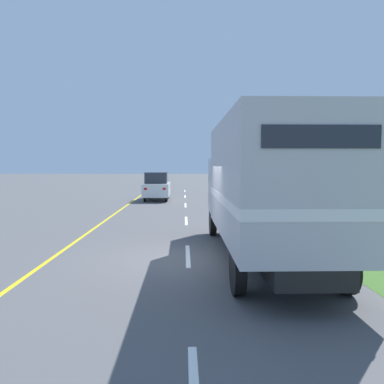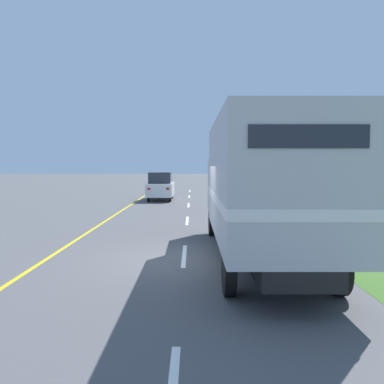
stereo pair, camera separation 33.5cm
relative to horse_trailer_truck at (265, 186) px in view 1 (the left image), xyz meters
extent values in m
plane|color=#515154|center=(-1.99, 0.29, -2.00)|extent=(200.00, 200.00, 0.00)
cube|color=yellow|center=(-5.69, 12.95, -1.99)|extent=(0.12, 55.10, 0.01)
cube|color=white|center=(-1.99, 0.73, -1.99)|extent=(0.12, 2.60, 0.01)
cube|color=white|center=(-1.99, 7.33, -1.99)|extent=(0.12, 2.60, 0.01)
cube|color=white|center=(-1.99, 13.93, -1.99)|extent=(0.12, 2.60, 0.01)
cube|color=white|center=(-1.99, 20.53, -1.99)|extent=(0.12, 2.60, 0.01)
cube|color=white|center=(-1.99, 27.13, -1.99)|extent=(0.12, 2.60, 0.01)
cylinder|color=black|center=(-1.06, 3.76, -1.50)|extent=(0.22, 1.00, 1.00)
cylinder|color=black|center=(1.06, 3.76, -1.50)|extent=(0.22, 1.00, 1.00)
cylinder|color=black|center=(-1.06, -2.47, -1.50)|extent=(0.22, 1.00, 1.00)
cylinder|color=black|center=(1.06, -2.47, -1.50)|extent=(0.22, 1.00, 1.00)
cube|color=black|center=(0.00, 0.29, -1.32)|extent=(1.36, 8.31, 0.36)
cube|color=#B7B7BC|center=(0.00, -0.76, 0.22)|extent=(2.47, 6.21, 2.71)
cube|color=white|center=(0.00, -0.76, -0.25)|extent=(2.49, 6.23, 0.20)
cube|color=#232833|center=(0.00, -3.88, 0.97)|extent=(1.85, 0.03, 0.36)
cube|color=#B7B7BC|center=(0.00, 3.40, -0.19)|extent=(2.37, 2.10, 1.90)
cube|color=#283342|center=(0.00, 4.46, 0.05)|extent=(2.10, 0.03, 0.85)
cylinder|color=black|center=(-4.78, 18.72, -1.67)|extent=(0.16, 0.66, 0.66)
cylinder|color=black|center=(-3.30, 18.72, -1.67)|extent=(0.16, 0.66, 0.66)
cylinder|color=black|center=(-4.78, 16.22, -1.67)|extent=(0.16, 0.66, 0.66)
cylinder|color=black|center=(-3.30, 16.22, -1.67)|extent=(0.16, 0.66, 0.66)
cube|color=white|center=(-4.04, 17.47, -1.21)|extent=(1.80, 4.04, 0.92)
cube|color=#282D38|center=(-4.04, 17.31, -0.36)|extent=(1.55, 2.22, 0.78)
cube|color=red|center=(-4.67, 15.44, -1.05)|extent=(0.20, 0.03, 0.14)
cube|color=red|center=(-3.41, 15.44, -1.05)|extent=(0.20, 0.03, 0.14)
cylinder|color=#9E9EA3|center=(3.01, 7.10, -0.62)|extent=(0.09, 0.09, 2.76)
cylinder|color=#9E9EA3|center=(4.65, 7.10, -0.62)|extent=(0.09, 0.09, 2.76)
cube|color=#196B33|center=(3.83, 7.10, 0.09)|extent=(2.35, 0.06, 1.35)
cube|color=#196B33|center=(4.63, 7.10, 0.95)|extent=(0.75, 0.06, 0.32)
cube|color=silver|center=(3.83, 7.07, 0.09)|extent=(1.83, 0.02, 0.24)
cylinder|color=brown|center=(7.48, 11.73, -1.19)|extent=(0.38, 0.38, 1.62)
sphere|color=#236023|center=(7.48, 11.73, 1.27)|extent=(4.12, 4.12, 4.12)
cylinder|color=#4C3823|center=(8.38, 17.58, -1.11)|extent=(0.26, 0.26, 1.77)
sphere|color=#236023|center=(8.38, 17.58, 1.53)|extent=(4.39, 4.39, 4.39)
cylinder|color=brown|center=(10.42, 24.27, -1.03)|extent=(0.28, 0.28, 1.93)
sphere|color=#2D702D|center=(10.42, 24.27, 1.75)|extent=(4.54, 4.54, 4.54)
camera|label=1|loc=(-2.11, -9.60, 0.53)|focal=35.00mm
camera|label=2|loc=(-1.78, -9.60, 0.53)|focal=35.00mm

